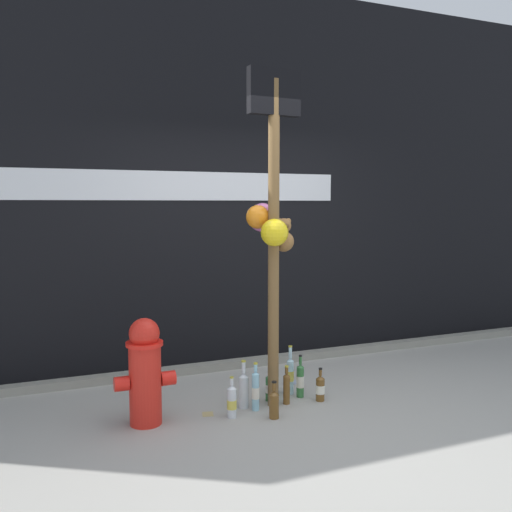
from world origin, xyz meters
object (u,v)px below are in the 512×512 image
Objects in this scene: fire_hydrant at (145,371)px; bottle_7 at (244,389)px; bottle_0 at (287,387)px; bottle_9 at (232,401)px; bottle_5 at (320,388)px; bottle_4 at (269,387)px; bottle_2 at (256,390)px; bottle_8 at (274,380)px; bottle_6 at (274,403)px; bottle_3 at (300,380)px; memorial_post at (271,209)px; bottle_1 at (290,375)px.

fire_hydrant is 0.84m from bottle_7.
bottle_0 is 1.00× the size of bottle_9.
bottle_0 is 0.30m from bottle_5.
bottle_2 is at bearing -139.89° from bottle_4.
bottle_5 is at bearing -8.48° from bottle_7.
fire_hydrant reaches higher than bottle_7.
fire_hydrant is 1.11m from bottle_4.
bottle_5 is 0.67m from bottle_7.
bottle_5 is 0.42m from bottle_8.
bottle_6 is at bearing -64.33° from bottle_7.
bottle_2 is 0.49m from bottle_3.
fire_hydrant reaches higher than bottle_0.
bottle_0 is at bearing -49.10° from bottle_4.
memorial_post is 9.18× the size of bottle_6.
bottle_6 is (-0.35, -0.45, -0.05)m from bottle_1.
bottle_6 is (-0.09, -0.28, -1.51)m from memorial_post.
bottle_5 is at bearing -56.89° from bottle_1.
bottle_2 is (-0.16, -0.07, -1.46)m from memorial_post.
fire_hydrant is 1.50m from bottle_5.
fire_hydrant is 1.20m from bottle_0.
bottle_1 is 0.49m from bottle_2.
bottle_4 is (-0.24, -0.08, -0.06)m from bottle_1.
bottle_0 reaches higher than bottle_4.
bottle_0 is at bearing 47.38° from bottle_6.
bottle_5 is at bearing 20.81° from bottle_6.
bottle_0 is (1.17, -0.03, -0.27)m from fire_hydrant.
memorial_post is 7.74× the size of bottle_8.
bottle_4 is at bearing 157.44° from bottle_5.
fire_hydrant is 2.68× the size of bottle_4.
bottle_2 is at bearing -173.65° from bottle_0.
memorial_post is 6.85× the size of bottle_7.
bottle_1 is 1.42× the size of bottle_4.
bottle_6 is at bearing -15.99° from fire_hydrant.
bottle_7 reaches higher than bottle_5.
bottle_4 is at bearing 28.39° from bottle_9.
fire_hydrant is at bearing -175.03° from bottle_4.
memorial_post is 6.30× the size of bottle_1.
memorial_post is 1.49m from bottle_7.
bottle_4 reaches higher than bottle_5.
bottle_7 is at bearing 129.12° from bottle_2.
bottle_4 is 0.44m from bottle_5.
bottle_3 is at bearing 128.23° from bottle_5.
bottle_6 is (0.07, -0.21, -0.05)m from bottle_2.
memorial_post is 8.32× the size of bottle_0.
bottle_3 is (0.31, 0.06, -1.48)m from memorial_post.
memorial_post is 1.49m from bottle_0.
bottle_3 reaches higher than bottle_9.
bottle_1 is 0.15m from bottle_8.
bottle_6 is at bearing -25.08° from bottle_9.
memorial_post is 1.47m from bottle_2.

